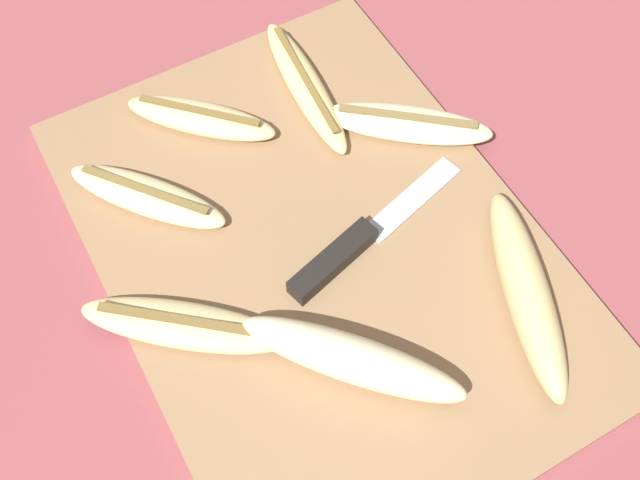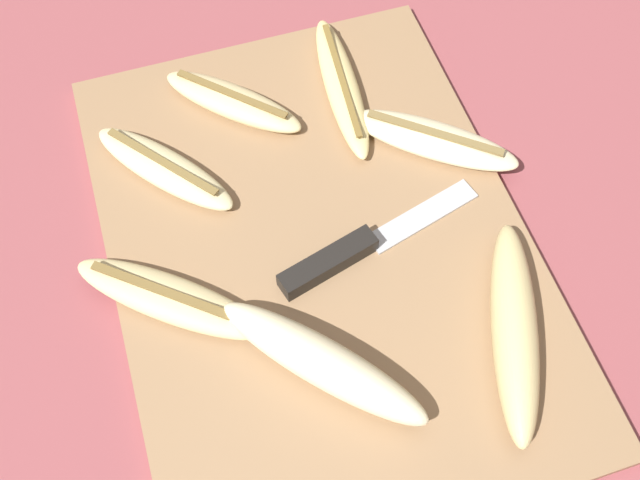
{
  "view_description": "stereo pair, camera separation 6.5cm",
  "coord_description": "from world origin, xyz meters",
  "px_view_note": "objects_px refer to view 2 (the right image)",
  "views": [
    {
      "loc": [
        0.28,
        -0.16,
        0.59
      ],
      "look_at": [
        0.0,
        0.0,
        0.02
      ],
      "focal_mm": 42.0,
      "sensor_mm": 36.0,
      "label": 1
    },
    {
      "loc": [
        0.31,
        -0.1,
        0.59
      ],
      "look_at": [
        0.0,
        0.0,
        0.02
      ],
      "focal_mm": 42.0,
      "sensor_mm": 36.0,
      "label": 2
    }
  ],
  "objects_px": {
    "banana_pale_long": "(434,140)",
    "banana_ripe_center": "(233,102)",
    "banana_bright_far": "(322,362)",
    "banana_soft_right": "(164,168)",
    "banana_spotted_left": "(514,329)",
    "banana_mellow_near": "(170,298)",
    "banana_golden_short": "(341,86)",
    "knife": "(345,253)"
  },
  "relations": [
    {
      "from": "knife",
      "to": "banana_golden_short",
      "type": "relative_size",
      "value": 1.09
    },
    {
      "from": "banana_spotted_left",
      "to": "banana_pale_long",
      "type": "bearing_deg",
      "value": 176.41
    },
    {
      "from": "banana_ripe_center",
      "to": "banana_golden_short",
      "type": "xyz_separation_m",
      "value": [
        0.01,
        0.11,
        -0.0
      ]
    },
    {
      "from": "banana_ripe_center",
      "to": "banana_golden_short",
      "type": "height_order",
      "value": "banana_ripe_center"
    },
    {
      "from": "banana_ripe_center",
      "to": "banana_golden_short",
      "type": "distance_m",
      "value": 0.11
    },
    {
      "from": "banana_bright_far",
      "to": "banana_mellow_near",
      "type": "relative_size",
      "value": 1.02
    },
    {
      "from": "knife",
      "to": "banana_soft_right",
      "type": "distance_m",
      "value": 0.19
    },
    {
      "from": "banana_ripe_center",
      "to": "banana_mellow_near",
      "type": "distance_m",
      "value": 0.22
    },
    {
      "from": "banana_ripe_center",
      "to": "banana_mellow_near",
      "type": "bearing_deg",
      "value": -28.71
    },
    {
      "from": "banana_spotted_left",
      "to": "banana_golden_short",
      "type": "xyz_separation_m",
      "value": [
        -0.29,
        -0.05,
        -0.01
      ]
    },
    {
      "from": "banana_pale_long",
      "to": "banana_spotted_left",
      "type": "relative_size",
      "value": 0.8
    },
    {
      "from": "knife",
      "to": "banana_golden_short",
      "type": "xyz_separation_m",
      "value": [
        -0.18,
        0.06,
        0.0
      ]
    },
    {
      "from": "banana_spotted_left",
      "to": "banana_soft_right",
      "type": "xyz_separation_m",
      "value": [
        -0.25,
        -0.24,
        -0.01
      ]
    },
    {
      "from": "knife",
      "to": "banana_ripe_center",
      "type": "bearing_deg",
      "value": 179.53
    },
    {
      "from": "banana_pale_long",
      "to": "banana_soft_right",
      "type": "bearing_deg",
      "value": -100.39
    },
    {
      "from": "banana_ripe_center",
      "to": "banana_bright_far",
      "type": "xyz_separation_m",
      "value": [
        0.29,
        0.0,
        0.01
      ]
    },
    {
      "from": "banana_ripe_center",
      "to": "banana_spotted_left",
      "type": "height_order",
      "value": "banana_spotted_left"
    },
    {
      "from": "banana_ripe_center",
      "to": "banana_soft_right",
      "type": "distance_m",
      "value": 0.1
    },
    {
      "from": "banana_bright_far",
      "to": "banana_mellow_near",
      "type": "xyz_separation_m",
      "value": [
        -0.1,
        -0.1,
        -0.01
      ]
    },
    {
      "from": "banana_pale_long",
      "to": "banana_soft_right",
      "type": "xyz_separation_m",
      "value": [
        -0.05,
        -0.25,
        -0.0
      ]
    },
    {
      "from": "banana_soft_right",
      "to": "banana_golden_short",
      "type": "bearing_deg",
      "value": 103.07
    },
    {
      "from": "banana_golden_short",
      "to": "banana_soft_right",
      "type": "bearing_deg",
      "value": -76.93
    },
    {
      "from": "banana_bright_far",
      "to": "banana_soft_right",
      "type": "height_order",
      "value": "banana_bright_far"
    },
    {
      "from": "banana_spotted_left",
      "to": "banana_bright_far",
      "type": "relative_size",
      "value": 1.17
    },
    {
      "from": "banana_pale_long",
      "to": "banana_bright_far",
      "type": "distance_m",
      "value": 0.25
    },
    {
      "from": "banana_pale_long",
      "to": "banana_ripe_center",
      "type": "height_order",
      "value": "banana_ripe_center"
    },
    {
      "from": "banana_spotted_left",
      "to": "banana_bright_far",
      "type": "bearing_deg",
      "value": -97.24
    },
    {
      "from": "knife",
      "to": "banana_spotted_left",
      "type": "bearing_deg",
      "value": 27.99
    },
    {
      "from": "banana_spotted_left",
      "to": "banana_golden_short",
      "type": "bearing_deg",
      "value": -170.39
    },
    {
      "from": "banana_pale_long",
      "to": "banana_spotted_left",
      "type": "bearing_deg",
      "value": -3.59
    },
    {
      "from": "banana_mellow_near",
      "to": "banana_spotted_left",
      "type": "bearing_deg",
      "value": 66.03
    },
    {
      "from": "knife",
      "to": "banana_ripe_center",
      "type": "height_order",
      "value": "banana_ripe_center"
    },
    {
      "from": "banana_bright_far",
      "to": "banana_soft_right",
      "type": "xyz_separation_m",
      "value": [
        -0.23,
        -0.08,
        -0.01
      ]
    },
    {
      "from": "banana_mellow_near",
      "to": "banana_golden_short",
      "type": "height_order",
      "value": "same"
    },
    {
      "from": "banana_pale_long",
      "to": "banana_mellow_near",
      "type": "xyz_separation_m",
      "value": [
        0.09,
        -0.27,
        0.0
      ]
    },
    {
      "from": "banana_pale_long",
      "to": "knife",
      "type": "bearing_deg",
      "value": -53.19
    },
    {
      "from": "banana_ripe_center",
      "to": "banana_soft_right",
      "type": "height_order",
      "value": "banana_ripe_center"
    },
    {
      "from": "banana_spotted_left",
      "to": "banana_mellow_near",
      "type": "relative_size",
      "value": 1.2
    },
    {
      "from": "banana_soft_right",
      "to": "banana_mellow_near",
      "type": "height_order",
      "value": "same"
    },
    {
      "from": "knife",
      "to": "banana_ripe_center",
      "type": "xyz_separation_m",
      "value": [
        -0.19,
        -0.05,
        0.0
      ]
    },
    {
      "from": "banana_soft_right",
      "to": "banana_spotted_left",
      "type": "bearing_deg",
      "value": 43.75
    },
    {
      "from": "banana_pale_long",
      "to": "banana_spotted_left",
      "type": "height_order",
      "value": "banana_spotted_left"
    }
  ]
}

